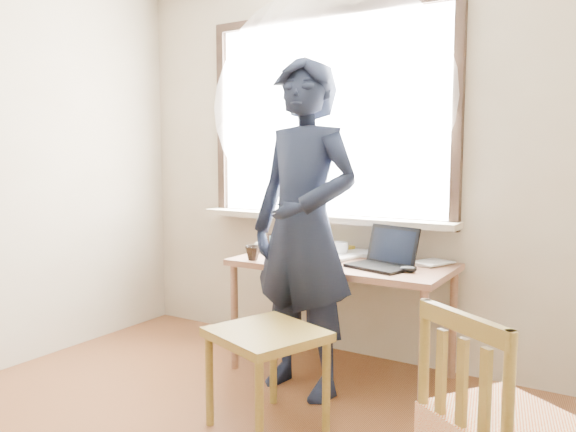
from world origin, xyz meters
The scene contains 12 objects.
room_shell centered at (-0.02, 0.20, 1.64)m, with size 3.52×4.02×2.61m.
desk centered at (0.09, 1.63, 0.63)m, with size 1.32×0.66×0.70m.
laptop centered at (0.39, 1.60, 0.76)m, with size 0.41×0.36×0.23m.
mug_white centered at (0.00, 1.78, 0.75)m, with size 0.12×0.12×0.09m, color white.
mug_dark centered at (-0.39, 1.38, 0.75)m, with size 0.09×0.09×0.09m, color black.
mouse centered at (0.55, 1.53, 0.72)m, with size 0.10×0.07×0.04m, color black.
desk_clutter centered at (-0.15, 1.86, 0.72)m, with size 0.83×0.49×0.05m.
book_a centered at (-0.27, 1.87, 0.72)m, with size 0.22×0.30×0.03m, color white.
book_b centered at (0.52, 1.85, 0.71)m, with size 0.17×0.23×0.02m, color white.
picture_frame centered at (-0.44, 1.73, 0.76)m, with size 0.13×0.08×0.11m.
work_chair centered at (0.10, 0.79, 0.42)m, with size 0.62×0.60×0.50m.
person centered at (0.02, 1.29, 0.94)m, with size 0.69×0.45×1.88m, color black.
Camera 1 is at (1.59, -1.42, 1.35)m, focal length 35.00 mm.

